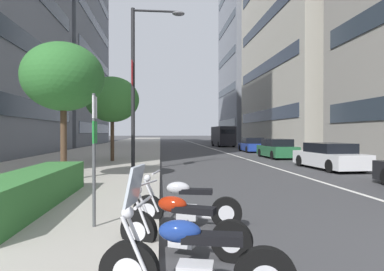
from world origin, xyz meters
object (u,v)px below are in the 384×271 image
(street_lamp_with_banners, at_px, (141,71))
(street_tree_near_plaza_corner, at_px, (63,77))
(delivery_van_ahead, at_px, (223,136))
(motorcycle_second_in_row, at_px, (181,228))
(motorcycle_by_sign_pole, at_px, (185,206))
(car_lead_in_lane, at_px, (329,157))
(car_mid_block_traffic, at_px, (252,145))
(motorcycle_far_end_row, at_px, (192,264))
(car_following_behind, at_px, (277,149))
(street_tree_mid_sidewalk, at_px, (112,100))
(parking_sign_by_curb, at_px, (94,143))

(street_lamp_with_banners, distance_m, street_tree_near_plaza_corner, 4.60)
(delivery_van_ahead, distance_m, street_tree_near_plaza_corner, 33.64)
(motorcycle_second_in_row, xyz_separation_m, delivery_van_ahead, (38.48, -8.09, 1.02))
(motorcycle_by_sign_pole, bearing_deg, delivery_van_ahead, -89.53)
(car_lead_in_lane, xyz_separation_m, car_mid_block_traffic, (15.00, -0.32, -0.00))
(car_lead_in_lane, bearing_deg, motorcycle_far_end_row, 143.97)
(car_lead_in_lane, relative_size, street_tree_near_plaza_corner, 0.94)
(car_following_behind, xyz_separation_m, street_lamp_with_banners, (-7.42, 9.39, 4.12))
(car_following_behind, bearing_deg, motorcycle_far_end_row, 156.84)
(car_following_behind, xyz_separation_m, street_tree_near_plaza_corner, (-11.15, 11.91, 3.15))
(motorcycle_second_in_row, distance_m, car_following_behind, 19.97)
(delivery_van_ahead, bearing_deg, street_tree_mid_sidewalk, 152.68)
(motorcycle_second_in_row, relative_size, street_tree_mid_sidewalk, 0.39)
(delivery_van_ahead, bearing_deg, street_lamp_with_banners, 159.86)
(motorcycle_far_end_row, height_order, parking_sign_by_curb, parking_sign_by_curb)
(motorcycle_far_end_row, distance_m, motorcycle_second_in_row, 1.44)
(street_lamp_with_banners, bearing_deg, street_tree_near_plaza_corner, 146.01)
(motorcycle_second_in_row, bearing_deg, street_tree_mid_sidewalk, -52.95)
(car_lead_in_lane, xyz_separation_m, car_following_behind, (7.32, 0.05, 0.03))
(motorcycle_by_sign_pole, relative_size, street_lamp_with_banners, 0.28)
(motorcycle_second_in_row, height_order, street_lamp_with_banners, street_lamp_with_banners)
(motorcycle_second_in_row, distance_m, street_tree_near_plaza_corner, 8.69)
(parking_sign_by_curb, bearing_deg, motorcycle_far_end_row, -149.37)
(street_tree_mid_sidewalk, bearing_deg, street_lamp_with_banners, -155.39)
(car_following_behind, xyz_separation_m, street_tree_mid_sidewalk, (-3.12, 11.36, 3.17))
(motorcycle_far_end_row, height_order, delivery_van_ahead, delivery_van_ahead)
(car_following_behind, distance_m, car_mid_block_traffic, 7.68)
(motorcycle_far_end_row, bearing_deg, motorcycle_by_sign_pole, -79.88)
(parking_sign_by_curb, xyz_separation_m, street_tree_mid_sidewalk, (13.98, 1.69, 2.18))
(delivery_van_ahead, bearing_deg, motorcycle_second_in_row, 166.58)
(street_tree_mid_sidewalk, bearing_deg, car_lead_in_lane, -110.21)
(car_following_behind, bearing_deg, street_tree_mid_sidewalk, 104.70)
(car_lead_in_lane, bearing_deg, street_lamp_with_banners, 88.17)
(car_lead_in_lane, bearing_deg, delivery_van_ahead, -2.17)
(motorcycle_far_end_row, bearing_deg, car_lead_in_lane, -110.42)
(car_lead_in_lane, bearing_deg, motorcycle_second_in_row, 140.55)
(motorcycle_by_sign_pole, height_order, parking_sign_by_curb, parking_sign_by_curb)
(motorcycle_far_end_row, bearing_deg, parking_sign_by_curb, -46.19)
(motorcycle_second_in_row, bearing_deg, street_lamp_with_banners, -58.43)
(car_following_behind, bearing_deg, car_lead_in_lane, 179.76)
(motorcycle_far_end_row, height_order, car_mid_block_traffic, motorcycle_far_end_row)
(motorcycle_far_end_row, relative_size, street_tree_near_plaza_corner, 0.43)
(car_mid_block_traffic, bearing_deg, motorcycle_second_in_row, 162.64)
(car_lead_in_lane, bearing_deg, parking_sign_by_curb, 132.74)
(car_following_behind, relative_size, street_tree_mid_sidewalk, 0.83)
(motorcycle_by_sign_pole, relative_size, car_mid_block_traffic, 0.50)
(motorcycle_by_sign_pole, height_order, delivery_van_ahead, delivery_van_ahead)
(parking_sign_by_curb, bearing_deg, car_lead_in_lane, -44.83)
(car_following_behind, relative_size, street_tree_near_plaza_corner, 0.85)
(motorcycle_by_sign_pole, bearing_deg, parking_sign_by_curb, 24.06)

